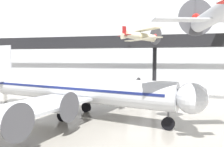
% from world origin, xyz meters
% --- Properties ---
extents(hangar_back_wall, '(140.00, 3.00, 26.34)m').
position_xyz_m(hangar_back_wall, '(0.00, 34.88, 13.17)').
color(hangar_back_wall, silver).
rests_on(hangar_back_wall, ground).
extents(mezzanine_walkway, '(110.00, 3.20, 11.03)m').
position_xyz_m(mezzanine_walkway, '(0.00, 24.75, 9.33)').
color(mezzanine_walkway, black).
rests_on(mezzanine_walkway, ground).
extents(airliner_silver_main, '(30.56, 35.39, 9.07)m').
position_xyz_m(airliner_silver_main, '(-9.66, 11.66, 3.28)').
color(airliner_silver_main, silver).
rests_on(airliner_silver_main, ground).
extents(suspended_plane_cream_biplane, '(6.39, 6.56, 11.47)m').
position_xyz_m(suspended_plane_cream_biplane, '(-1.94, 18.77, 10.42)').
color(suspended_plane_cream_biplane, beige).
extents(suspended_plane_silver_racer, '(9.92, 8.30, 11.46)m').
position_xyz_m(suspended_plane_silver_racer, '(5.10, 5.36, 10.57)').
color(suspended_plane_silver_racer, silver).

